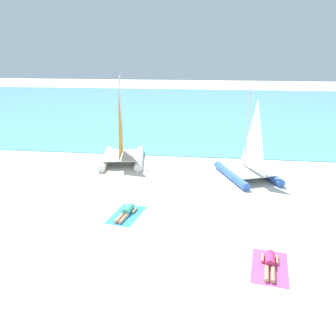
# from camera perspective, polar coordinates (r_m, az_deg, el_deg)

# --- Properties ---
(ground_plane) EXTENTS (120.00, 120.00, 0.00)m
(ground_plane) POSITION_cam_1_polar(r_m,az_deg,el_deg) (21.43, 1.79, 1.53)
(ground_plane) COLOR silver
(ocean_water) EXTENTS (120.00, 40.00, 0.05)m
(ocean_water) POSITION_cam_1_polar(r_m,az_deg,el_deg) (41.34, 4.58, 10.00)
(ocean_water) COLOR #5BB2C1
(ocean_water) RESTS_ON ground
(sailboat_white) EXTENTS (3.09, 4.26, 5.09)m
(sailboat_white) POSITION_cam_1_polar(r_m,az_deg,el_deg) (20.67, -7.66, 2.91)
(sailboat_white) COLOR white
(sailboat_white) RESTS_ON ground
(sailboat_blue) EXTENTS (3.49, 4.21, 4.70)m
(sailboat_blue) POSITION_cam_1_polar(r_m,az_deg,el_deg) (18.51, 13.28, 0.45)
(sailboat_blue) COLOR blue
(sailboat_blue) RESTS_ON ground
(towel_left) EXTENTS (1.41, 2.06, 0.01)m
(towel_left) POSITION_cam_1_polar(r_m,az_deg,el_deg) (14.34, -6.94, -7.74)
(towel_left) COLOR #338CD8
(towel_left) RESTS_ON ground
(sunbather_left) EXTENTS (0.67, 1.56, 0.30)m
(sunbather_left) POSITION_cam_1_polar(r_m,az_deg,el_deg) (14.33, -6.85, -7.18)
(sunbather_left) COLOR #3FB28C
(sunbather_left) RESTS_ON towel_left
(towel_right) EXTENTS (1.37, 2.04, 0.01)m
(towel_right) POSITION_cam_1_polar(r_m,az_deg,el_deg) (11.59, 16.54, -15.50)
(towel_right) COLOR #D84C99
(towel_right) RESTS_ON ground
(sunbather_right) EXTENTS (0.63, 1.57, 0.30)m
(sunbather_right) POSITION_cam_1_polar(r_m,az_deg,el_deg) (11.57, 16.60, -14.80)
(sunbather_right) COLOR #D83372
(sunbather_right) RESTS_ON towel_right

